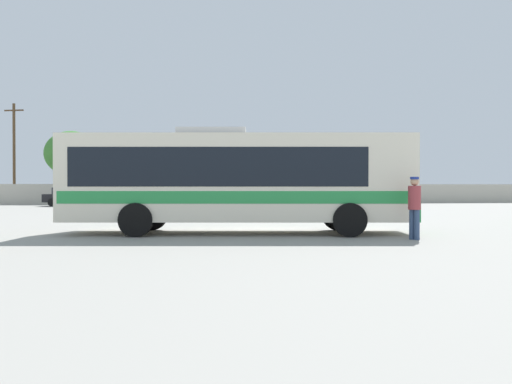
% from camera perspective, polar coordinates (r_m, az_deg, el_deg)
% --- Properties ---
extents(ground_plane, '(300.00, 300.00, 0.00)m').
position_cam_1_polar(ground_plane, '(27.61, -2.90, -2.59)').
color(ground_plane, gray).
extents(perimeter_wall, '(80.00, 0.30, 1.75)m').
position_cam_1_polar(perimeter_wall, '(46.16, -4.76, -0.22)').
color(perimeter_wall, '#B2AD9E').
rests_on(perimeter_wall, ground_plane).
extents(coach_bus_cream_green, '(11.40, 4.01, 3.41)m').
position_cam_1_polar(coach_bus_cream_green, '(17.01, -2.43, 1.58)').
color(coach_bus_cream_green, silver).
rests_on(coach_bus_cream_green, ground_plane).
extents(attendant_by_bus_door, '(0.49, 0.49, 1.82)m').
position_cam_1_polar(attendant_by_bus_door, '(15.69, 16.98, -1.25)').
color(attendant_by_bus_door, '#33476B').
rests_on(attendant_by_bus_door, ground_plane).
extents(parked_car_leftmost_black, '(4.18, 2.06, 1.46)m').
position_cam_1_polar(parked_car_leftmost_black, '(43.39, -19.57, -0.44)').
color(parked_car_leftmost_black, black).
rests_on(parked_car_leftmost_black, ground_plane).
extents(parked_car_second_dark_blue, '(4.68, 2.23, 1.54)m').
position_cam_1_polar(parked_car_second_dark_blue, '(42.27, -11.63, -0.40)').
color(parked_car_second_dark_blue, navy).
rests_on(parked_car_second_dark_blue, ground_plane).
extents(parked_car_third_black, '(4.41, 2.03, 1.48)m').
position_cam_1_polar(parked_car_third_black, '(42.64, -3.02, -0.41)').
color(parked_car_third_black, black).
rests_on(parked_car_third_black, ground_plane).
extents(parked_car_rightmost_maroon, '(4.31, 2.27, 1.45)m').
position_cam_1_polar(parked_car_rightmost_maroon, '(43.93, 6.02, -0.40)').
color(parked_car_rightmost_maroon, maroon).
rests_on(parked_car_rightmost_maroon, ground_plane).
extents(utility_pole_near, '(1.76, 0.61, 8.83)m').
position_cam_1_polar(utility_pole_near, '(50.46, -25.00, 4.03)').
color(utility_pole_near, '#4C3823').
rests_on(utility_pole_near, ground_plane).
extents(roadside_tree_left, '(4.92, 4.92, 6.72)m').
position_cam_1_polar(roadside_tree_left, '(51.55, -19.55, 3.99)').
color(roadside_tree_left, brown).
rests_on(roadside_tree_left, ground_plane).
extents(roadside_tree_midleft, '(3.53, 3.53, 5.97)m').
position_cam_1_polar(roadside_tree_midleft, '(50.17, -9.36, 3.92)').
color(roadside_tree_midleft, brown).
rests_on(roadside_tree_midleft, ground_plane).
extents(roadside_tree_midright, '(4.01, 4.01, 5.46)m').
position_cam_1_polar(roadside_tree_midright, '(52.13, -1.89, 3.03)').
color(roadside_tree_midright, brown).
rests_on(roadside_tree_midright, ground_plane).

